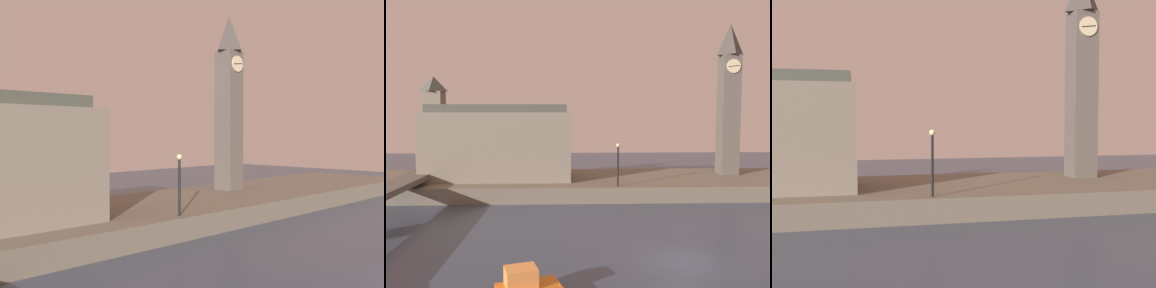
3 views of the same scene
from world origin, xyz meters
The scene contains 3 objects.
far_embankment centered at (0.00, 20.00, 0.75)m, with size 70.00×12.00×1.50m, color #6B6051.
clock_tower centered at (11.46, 21.66, 9.96)m, with size 2.13×2.18×16.35m.
streetlamp centered at (-1.67, 14.80, 3.97)m, with size 0.36×0.36×3.97m.
Camera 3 is at (-6.01, -11.88, 5.95)m, focal length 42.95 mm.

